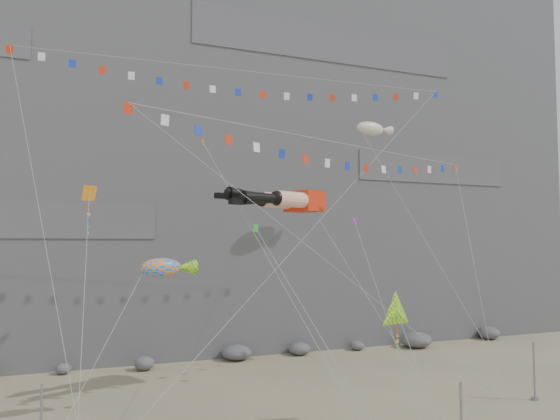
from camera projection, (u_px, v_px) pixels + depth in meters
The scene contains 14 objects.
ground at pixel (324, 417), 31.60m from camera, with size 120.00×120.00×0.00m, color #998D6A.
cliff at pixel (199, 115), 62.83m from camera, with size 80.00×28.00×50.00m, color slate.
talus_boulders at pixel (236, 353), 47.38m from camera, with size 60.00×3.00×1.20m, color slate, non-canonical shape.
anchor_pole_right at pixel (534, 371), 35.27m from camera, with size 0.12×0.12×3.72m, color gray.
legs_kite at pixel (281, 200), 37.27m from camera, with size 8.69×16.53×19.90m.
flag_banner_upper at pixel (251, 72), 41.08m from camera, with size 32.81×13.91×28.92m.
flag_banner_lower at pixel (338, 143), 35.93m from camera, with size 27.97×10.60×19.68m.
harlequin_kite at pixel (89, 194), 30.51m from camera, with size 1.85×8.76×15.01m.
fish_windsock at pixel (161, 268), 31.38m from camera, with size 8.25×7.16×12.27m.
delta_kite at pixel (397, 313), 30.25m from camera, with size 2.50×6.56×8.64m.
blimp_windsock at pixel (371, 129), 48.46m from camera, with size 4.19×15.50×24.96m.
small_kite_a at pixel (207, 149), 39.44m from camera, with size 5.22×16.73×24.24m.
small_kite_b at pixel (356, 225), 38.45m from camera, with size 2.93×11.96×16.46m.
small_kite_c at pixel (258, 233), 32.11m from camera, with size 4.12×9.96×14.85m.
Camera 1 is at (-14.39, -29.03, 10.00)m, focal length 35.00 mm.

